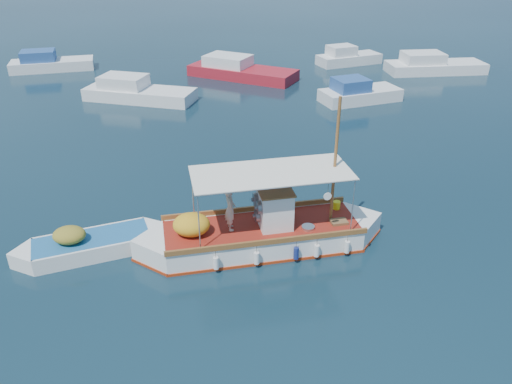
{
  "coord_description": "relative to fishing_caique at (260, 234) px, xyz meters",
  "views": [
    {
      "loc": [
        -0.82,
        -15.73,
        10.25
      ],
      "look_at": [
        -0.98,
        0.0,
        1.9
      ],
      "focal_mm": 35.0,
      "sensor_mm": 36.0,
      "label": 1
    }
  ],
  "objects": [
    {
      "name": "bg_boat_n",
      "position": [
        -1.67,
        23.1,
        -0.0
      ],
      "size": [
        8.72,
        6.14,
        1.8
      ],
      "rotation": [
        0.0,
        0.0,
        -0.45
      ],
      "color": "maroon",
      "rests_on": "ground"
    },
    {
      "name": "dinghy",
      "position": [
        -6.01,
        -0.48,
        -0.21
      ],
      "size": [
        5.1,
        2.91,
        1.34
      ],
      "rotation": [
        0.0,
        0.0,
        0.38
      ],
      "color": "white",
      "rests_on": "ground"
    },
    {
      "name": "bg_boat_nw",
      "position": [
        -8.32,
        17.33,
        -0.0
      ],
      "size": [
        7.69,
        4.07,
        1.8
      ],
      "rotation": [
        0.0,
        0.0,
        -0.24
      ],
      "color": "silver",
      "rests_on": "ground"
    },
    {
      "name": "bg_boat_far_w",
      "position": [
        -17.14,
        25.24,
        -0.0
      ],
      "size": [
        6.77,
        3.93,
        1.8
      ],
      "rotation": [
        0.0,
        0.0,
        0.27
      ],
      "color": "silver",
      "rests_on": "ground"
    },
    {
      "name": "bg_boat_e",
      "position": [
        13.67,
        24.77,
        -0.0
      ],
      "size": [
        7.92,
        3.51,
        1.8
      ],
      "rotation": [
        0.0,
        0.0,
        0.12
      ],
      "color": "silver",
      "rests_on": "ground"
    },
    {
      "name": "bg_boat_far_n",
      "position": [
        7.29,
        27.46,
        -0.0
      ],
      "size": [
        5.76,
        3.99,
        1.8
      ],
      "rotation": [
        0.0,
        0.0,
        0.41
      ],
      "color": "silver",
      "rests_on": "ground"
    },
    {
      "name": "ground",
      "position": [
        0.83,
        0.61,
        -0.49
      ],
      "size": [
        160.0,
        160.0,
        0.0
      ],
      "primitive_type": "plane",
      "color": "black",
      "rests_on": "ground"
    },
    {
      "name": "bg_boat_ne",
      "position": [
        6.45,
        17.19,
        -0.0
      ],
      "size": [
        5.73,
        3.97,
        1.8
      ],
      "rotation": [
        0.0,
        0.0,
        0.37
      ],
      "color": "silver",
      "rests_on": "ground"
    },
    {
      "name": "fishing_caique",
      "position": [
        0.0,
        0.0,
        0.0
      ],
      "size": [
        8.99,
        3.87,
        5.62
      ],
      "rotation": [
        0.0,
        0.0,
        0.22
      ],
      "color": "white",
      "rests_on": "ground"
    }
  ]
}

